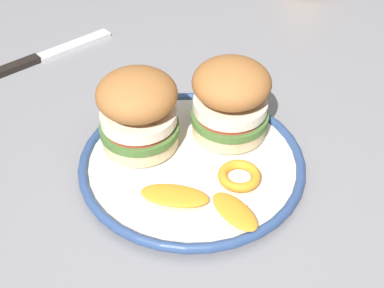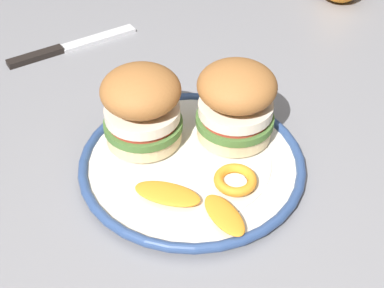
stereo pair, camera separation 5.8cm
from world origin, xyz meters
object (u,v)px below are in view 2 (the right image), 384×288
object	(u,v)px
table_knife	(65,49)
sandwich_half_left	(142,106)
dining_table	(219,197)
sandwich_half_right	(236,101)
dinner_plate	(192,163)

from	to	relation	value
table_knife	sandwich_half_left	bearing A→B (deg)	30.34
dining_table	sandwich_half_left	distance (m)	0.18
dining_table	table_knife	bearing A→B (deg)	-136.08
dining_table	sandwich_half_right	distance (m)	0.16
sandwich_half_right	table_knife	size ratio (longest dim) A/B	0.51
dining_table	sandwich_half_right	bearing A→B (deg)	127.57
sandwich_half_left	table_knife	xyz separation A→B (m)	(-0.24, -0.14, -0.07)
sandwich_half_left	table_knife	size ratio (longest dim) A/B	0.52
dining_table	dinner_plate	world-z (taller)	dinner_plate
sandwich_half_right	sandwich_half_left	bearing A→B (deg)	-86.44
sandwich_half_left	sandwich_half_right	distance (m)	0.11
sandwich_half_left	sandwich_half_right	world-z (taller)	same
sandwich_half_left	sandwich_half_right	size ratio (longest dim) A/B	1.02
sandwich_half_right	dining_table	bearing A→B (deg)	-52.43
table_knife	dinner_plate	bearing A→B (deg)	35.71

